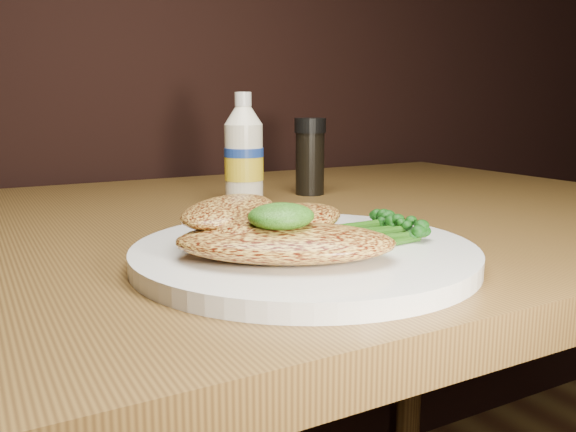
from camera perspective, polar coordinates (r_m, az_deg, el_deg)
plate at (r=0.52m, az=1.58°, el=-3.64°), size 0.30×0.30×0.02m
chicken_front at (r=0.47m, az=-0.28°, el=-2.53°), size 0.20×0.17×0.03m
chicken_mid at (r=0.51m, az=-0.66°, el=-0.58°), size 0.18×0.14×0.02m
chicken_back at (r=0.53m, az=-5.66°, el=0.53°), size 0.15×0.15×0.02m
pesto_front at (r=0.47m, az=-0.67°, el=-0.02°), size 0.06×0.06×0.02m
broccolini_bundle at (r=0.54m, az=6.16°, el=-1.17°), size 0.16×0.12×0.02m
mayo_bottle at (r=0.82m, az=-4.27°, el=6.47°), size 0.06×0.06×0.15m
pepper_grinder at (r=0.90m, az=2.12°, el=5.72°), size 0.05×0.05×0.11m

